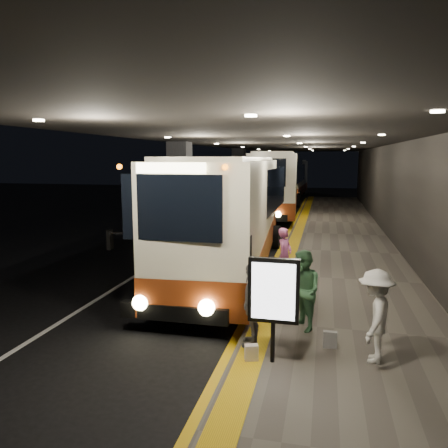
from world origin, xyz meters
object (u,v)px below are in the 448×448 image
(coach_third, at_px, (291,180))
(passenger_waiting_green, at_px, (303,291))
(info_sign, at_px, (274,293))
(coach_second, at_px, (277,186))
(passenger_boarding, at_px, (285,255))
(bag_polka, at_px, (330,339))
(bag_plain, at_px, (251,353))
(passenger_waiting_white, at_px, (375,316))
(passenger_waiting_grey, at_px, (253,304))
(coach_main, at_px, (231,218))
(stanchion_post, at_px, (272,277))

(coach_third, relative_size, passenger_waiting_green, 6.49)
(passenger_waiting_green, distance_m, info_sign, 1.75)
(coach_second, distance_m, passenger_boarding, 17.23)
(bag_polka, xyz_separation_m, bag_plain, (-1.39, -0.90, -0.01))
(passenger_waiting_green, distance_m, passenger_waiting_white, 1.78)
(passenger_waiting_white, xyz_separation_m, bag_plain, (-2.14, -0.49, -0.69))
(passenger_waiting_green, distance_m, passenger_waiting_grey, 1.37)
(coach_main, height_order, passenger_waiting_white, coach_main)
(info_sign, bearing_deg, passenger_boarding, 93.42)
(bag_polka, bearing_deg, coach_main, 118.51)
(info_sign, bearing_deg, passenger_waiting_green, 75.43)
(passenger_boarding, height_order, stanchion_post, passenger_boarding)
(passenger_waiting_grey, distance_m, bag_polka, 1.64)
(passenger_boarding, xyz_separation_m, bag_polka, (1.28, -4.30, -0.65))
(passenger_waiting_grey, bearing_deg, bag_plain, 4.38)
(stanchion_post, bearing_deg, passenger_waiting_white, -55.83)
(passenger_boarding, bearing_deg, passenger_waiting_grey, -160.47)
(coach_main, relative_size, passenger_waiting_grey, 7.18)
(passenger_waiting_grey, xyz_separation_m, info_sign, (0.47, -0.62, 0.45))
(coach_main, bearing_deg, passenger_boarding, -43.61)
(stanchion_post, bearing_deg, passenger_waiting_grey, -90.08)
(coach_third, height_order, info_sign, coach_third)
(passenger_waiting_green, bearing_deg, passenger_waiting_white, 15.70)
(passenger_waiting_green, bearing_deg, passenger_waiting_grey, -73.72)
(passenger_boarding, bearing_deg, coach_second, 29.11)
(coach_third, bearing_deg, passenger_waiting_green, -83.61)
(passenger_waiting_green, height_order, bag_polka, passenger_waiting_green)
(coach_third, relative_size, stanchion_post, 10.61)
(passenger_boarding, height_order, passenger_waiting_grey, passenger_waiting_grey)
(coach_main, height_order, passenger_boarding, coach_main)
(coach_third, xyz_separation_m, bag_polka, (3.42, -34.92, -1.36))
(coach_main, bearing_deg, stanchion_post, -63.93)
(bag_polka, distance_m, bag_plain, 1.65)
(bag_polka, height_order, stanchion_post, stanchion_post)
(coach_second, xyz_separation_m, stanchion_post, (1.92, -18.49, -1.26))
(coach_main, height_order, bag_polka, coach_main)
(coach_main, xyz_separation_m, info_sign, (2.20, -6.77, -0.34))
(bag_plain, relative_size, info_sign, 0.16)
(passenger_waiting_green, bearing_deg, coach_second, 155.63)
(coach_third, distance_m, bag_plain, 35.89)
(coach_third, bearing_deg, info_sign, -84.53)
(bag_polka, relative_size, stanchion_post, 0.31)
(passenger_waiting_grey, bearing_deg, bag_polka, 95.55)
(passenger_boarding, bearing_deg, coach_third, 26.05)
(coach_third, xyz_separation_m, info_sign, (2.41, -35.77, -0.23))
(coach_third, bearing_deg, stanchion_post, -84.91)
(coach_third, relative_size, passenger_waiting_grey, 6.68)
(passenger_waiting_white, distance_m, stanchion_post, 3.98)
(passenger_waiting_green, distance_m, stanchion_post, 2.29)
(passenger_boarding, bearing_deg, passenger_waiting_green, -146.53)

